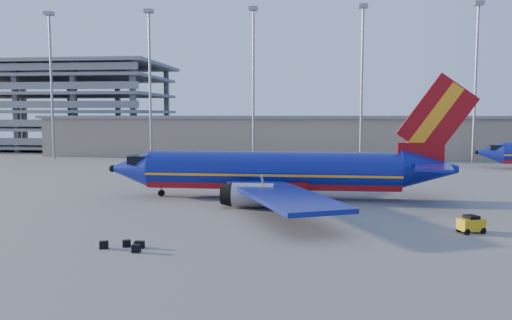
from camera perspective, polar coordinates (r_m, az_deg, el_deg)
The scene contains 7 objects.
ground at distance 48.95m, azimuth -0.81°, elevation -5.14°, with size 220.00×220.00×0.00m, color slate.
terminal_building at distance 105.93m, azimuth 8.57°, elevation 2.76°, with size 122.00×16.00×8.50m.
parking_garage at distance 139.58m, azimuth -22.88°, elevation 6.05°, with size 62.00×32.00×21.40m.
light_mast_row at distance 94.17m, azimuth 5.86°, elevation 10.55°, with size 101.60×1.60×28.65m.
aircraft_main at distance 52.17m, azimuth 2.85°, elevation -1.43°, with size 38.20×36.81×12.95m.
baggage_tug at distance 40.78m, azimuth 23.37°, elevation -6.70°, with size 2.12×1.69×1.32m.
luggage_pile at distance 34.27m, azimuth -14.49°, elevation -9.44°, with size 3.01×1.75×0.52m.
Camera 1 is at (6.10, -47.76, 8.85)m, focal length 35.00 mm.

